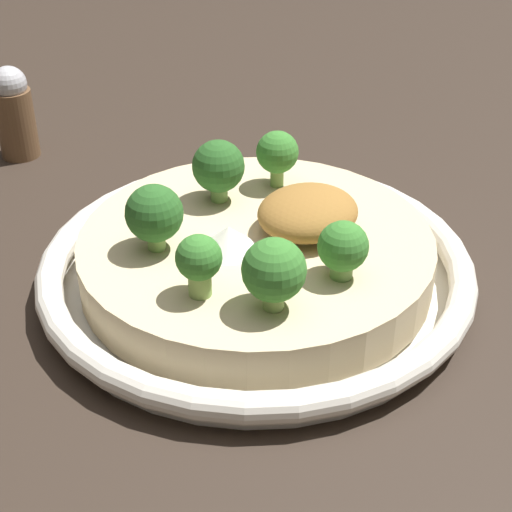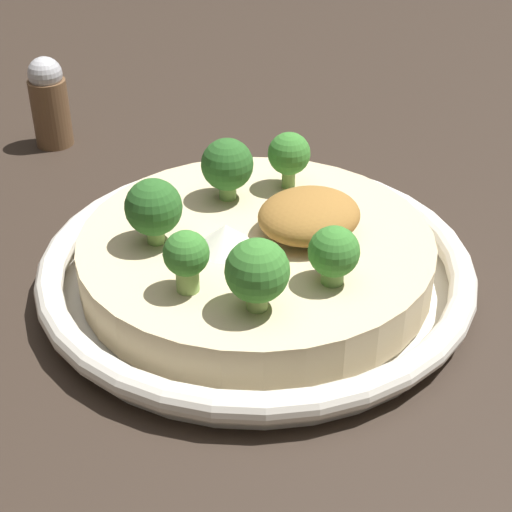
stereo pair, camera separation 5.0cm
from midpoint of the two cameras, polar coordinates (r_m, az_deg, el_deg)
The scene contains 11 objects.
ground_plane at distance 0.51m, azimuth -2.79°, elevation -2.13°, with size 6.00×6.00×0.00m, color #2D231C.
risotto_bowl at distance 0.50m, azimuth -2.84°, elevation -0.58°, with size 0.28×0.28×0.04m.
cheese_sprinkle at distance 0.48m, azimuth -5.40°, elevation 1.44°, with size 0.04×0.04×0.02m.
crispy_onion_garnish at distance 0.49m, azimuth 0.89°, elevation 3.11°, with size 0.07×0.06×0.03m.
broccoli_right at distance 0.54m, azimuth -1.11°, elevation 7.40°, with size 0.03×0.03×0.04m.
broccoli_front_left at distance 0.42m, azimuth -2.12°, elevation -1.23°, with size 0.04×0.04×0.04m.
broccoli_back_left at distance 0.48m, azimuth -10.42°, elevation 2.91°, with size 0.04×0.04×0.04m.
broccoli_front_right at distance 0.45m, azimuth 3.16°, elevation 0.48°, with size 0.03×0.03×0.04m.
broccoli_left at distance 0.43m, azimuth -7.50°, elevation -0.49°, with size 0.03×0.03×0.04m.
broccoli_back at distance 0.52m, azimuth -5.51°, elevation 6.36°, with size 0.04×0.04×0.04m.
pepper_shaker at distance 0.70m, azimuth -19.20°, elevation 9.79°, with size 0.03×0.03×0.08m.
Camera 1 is at (-0.28, -0.31, 0.30)m, focal length 55.00 mm.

